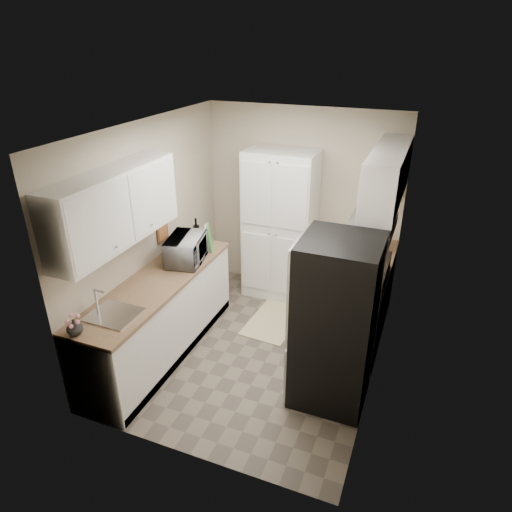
% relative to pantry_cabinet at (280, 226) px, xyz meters
% --- Properties ---
extents(ground, '(3.20, 3.20, 0.00)m').
position_rel_pantry_cabinet_xyz_m(ground, '(0.20, -1.32, -1.00)').
color(ground, '#665B4C').
rests_on(ground, ground).
extents(room_shell, '(2.64, 3.24, 2.52)m').
position_rel_pantry_cabinet_xyz_m(room_shell, '(0.18, -1.32, 0.63)').
color(room_shell, '#B9AB95').
rests_on(room_shell, ground).
extents(pantry_cabinet, '(0.90, 0.55, 2.00)m').
position_rel_pantry_cabinet_xyz_m(pantry_cabinet, '(0.00, 0.00, 0.00)').
color(pantry_cabinet, white).
rests_on(pantry_cabinet, ground).
extents(base_cabinet_left, '(0.60, 2.30, 0.88)m').
position_rel_pantry_cabinet_xyz_m(base_cabinet_left, '(-0.79, -1.75, -0.56)').
color(base_cabinet_left, white).
rests_on(base_cabinet_left, ground).
extents(countertop_left, '(0.63, 2.33, 0.04)m').
position_rel_pantry_cabinet_xyz_m(countertop_left, '(-0.79, -1.75, -0.10)').
color(countertop_left, '#846647').
rests_on(countertop_left, base_cabinet_left).
extents(base_cabinet_right, '(0.60, 0.80, 0.88)m').
position_rel_pantry_cabinet_xyz_m(base_cabinet_right, '(1.19, -0.12, -0.56)').
color(base_cabinet_right, white).
rests_on(base_cabinet_right, ground).
extents(countertop_right, '(0.63, 0.83, 0.04)m').
position_rel_pantry_cabinet_xyz_m(countertop_right, '(1.19, -0.12, -0.10)').
color(countertop_right, '#846647').
rests_on(countertop_right, base_cabinet_right).
extents(electric_range, '(0.71, 0.78, 1.13)m').
position_rel_pantry_cabinet_xyz_m(electric_range, '(1.17, -0.93, -0.52)').
color(electric_range, '#B7B7BC').
rests_on(electric_range, ground).
extents(refrigerator, '(0.70, 0.72, 1.70)m').
position_rel_pantry_cabinet_xyz_m(refrigerator, '(1.14, -1.73, -0.15)').
color(refrigerator, '#B7B7BC').
rests_on(refrigerator, ground).
extents(microwave, '(0.49, 0.62, 0.31)m').
position_rel_pantry_cabinet_xyz_m(microwave, '(-0.71, -1.23, 0.07)').
color(microwave, '#B2B3B8').
rests_on(microwave, countertop_left).
extents(wine_bottle, '(0.08, 0.08, 0.31)m').
position_rel_pantry_cabinet_xyz_m(wine_bottle, '(-0.83, -0.75, 0.07)').
color(wine_bottle, black).
rests_on(wine_bottle, countertop_left).
extents(flower_vase, '(0.17, 0.17, 0.15)m').
position_rel_pantry_cabinet_xyz_m(flower_vase, '(-0.91, -2.83, -0.01)').
color(flower_vase, silver).
rests_on(flower_vase, countertop_left).
extents(cutting_board, '(0.12, 0.23, 0.30)m').
position_rel_pantry_cabinet_xyz_m(cutting_board, '(-0.61, -0.83, 0.07)').
color(cutting_board, green).
rests_on(cutting_board, countertop_left).
extents(toaster_oven, '(0.38, 0.43, 0.21)m').
position_rel_pantry_cabinet_xyz_m(toaster_oven, '(1.19, -0.11, 0.02)').
color(toaster_oven, '#A9AAAE').
rests_on(toaster_oven, countertop_right).
extents(fruit_basket, '(0.35, 0.35, 0.12)m').
position_rel_pantry_cabinet_xyz_m(fruit_basket, '(1.17, -0.09, 0.19)').
color(fruit_basket, '#DB6F00').
rests_on(fruit_basket, toaster_oven).
extents(kitchen_mat, '(0.62, 0.93, 0.01)m').
position_rel_pantry_cabinet_xyz_m(kitchen_mat, '(0.19, -0.73, -0.99)').
color(kitchen_mat, beige).
rests_on(kitchen_mat, ground).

